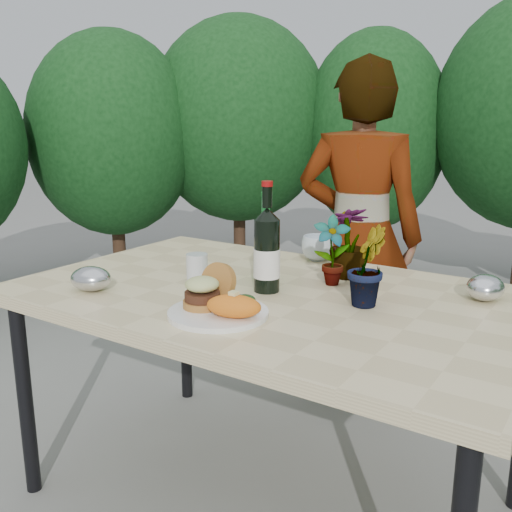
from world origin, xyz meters
The scene contains 18 objects.
ground centered at (0.00, 0.00, 0.00)m, with size 80.00×80.00×0.00m, color slate.
patio_table centered at (0.00, 0.00, 0.69)m, with size 1.60×1.00×0.75m.
shrub_hedge centered at (-0.05, 1.65, 1.16)m, with size 6.90×5.16×2.13m.
dinner_plate centered at (0.00, -0.28, 0.76)m, with size 0.28×0.28×0.01m, color white.
burger_stack centered at (-0.05, -0.26, 0.81)m, with size 0.11×0.16×0.11m.
sweet_potato centered at (0.07, -0.30, 0.80)m, with size 0.15×0.08×0.06m, color orange.
grilled_veg centered at (0.02, -0.18, 0.78)m, with size 0.08×0.05×0.03m.
wine_bottle centered at (-0.01, -0.01, 0.88)m, with size 0.08×0.08×0.35m.
sparkling_water centered at (-0.08, 0.10, 0.86)m, with size 0.07×0.07×0.30m.
plastic_cup centered at (-0.26, -0.04, 0.80)m, with size 0.07×0.07×0.10m, color silver.
seedling_left centered at (0.13, 0.17, 0.86)m, with size 0.12×0.08×0.23m, color #26591E.
seedling_mid centered at (0.30, 0.04, 0.87)m, with size 0.13×0.10×0.23m, color #22531C.
seedling_right centered at (0.14, 0.29, 0.87)m, with size 0.14×0.14×0.24m, color #295F20.
blue_bowl centered at (-0.06, 0.44, 0.80)m, with size 0.12×0.12×0.10m, color silver.
foil_packet_left centered at (-0.47, -0.31, 0.79)m, with size 0.13×0.11×0.08m, color #B3B5BB.
foil_packet_right centered at (0.59, 0.28, 0.79)m, with size 0.13×0.11×0.08m, color silver.
person centered at (-0.07, 0.86, 0.77)m, with size 0.56×0.37×1.53m, color #8A5945.
terracotta_pot centered at (-1.86, 2.00, 0.07)m, with size 0.17×0.17×0.14m.
Camera 1 is at (0.91, -1.47, 1.28)m, focal length 40.00 mm.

